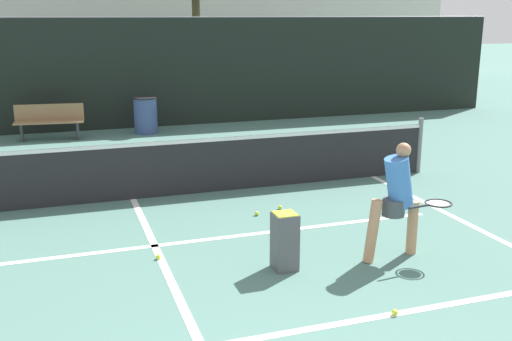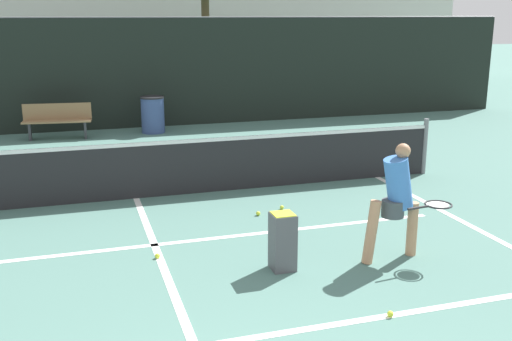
{
  "view_description": "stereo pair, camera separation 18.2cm",
  "coord_description": "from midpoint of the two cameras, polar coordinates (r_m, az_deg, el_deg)",
  "views": [
    {
      "loc": [
        -1.1,
        -2.55,
        2.99
      ],
      "look_at": [
        1.39,
        4.84,
        0.95
      ],
      "focal_mm": 42.0,
      "sensor_mm": 36.0,
      "label": 1
    },
    {
      "loc": [
        -0.93,
        -2.6,
        2.99
      ],
      "look_at": [
        1.39,
        4.84,
        0.95
      ],
      "focal_mm": 42.0,
      "sensor_mm": 36.0,
      "label": 2
    }
  ],
  "objects": [
    {
      "name": "court_service_line",
      "position": [
        8.15,
        -10.26,
        -7.07
      ],
      "size": [
        8.25,
        0.1,
        0.01
      ],
      "primitive_type": "cube",
      "color": "white",
      "rests_on": "ground"
    },
    {
      "name": "court_center_mark",
      "position": [
        7.94,
        -10.01,
        -7.66
      ],
      "size": [
        0.1,
        4.86,
        0.01
      ],
      "primitive_type": "cube",
      "color": "white",
      "rests_on": "ground"
    },
    {
      "name": "court_sideline_right",
      "position": [
        9.62,
        17.63,
        -4.14
      ],
      "size": [
        0.1,
        5.86,
        0.01
      ],
      "primitive_type": "cube",
      "color": "white",
      "rests_on": "ground"
    },
    {
      "name": "net",
      "position": [
        10.08,
        -12.28,
        0.09
      ],
      "size": [
        11.09,
        0.09,
        1.07
      ],
      "color": "slate",
      "rests_on": "ground"
    },
    {
      "name": "fence_back",
      "position": [
        16.38,
        -15.18,
        8.8
      ],
      "size": [
        24.0,
        0.06,
        2.93
      ],
      "color": "black",
      "rests_on": "ground"
    },
    {
      "name": "player_practicing",
      "position": [
        7.6,
        12.67,
        -2.45
      ],
      "size": [
        1.14,
        0.52,
        1.48
      ],
      "rotation": [
        0.0,
        0.0,
        0.11
      ],
      "color": "tan",
      "rests_on": "ground"
    },
    {
      "name": "tennis_ball_scattered_1",
      "position": [
        6.43,
        12.27,
        -13.07
      ],
      "size": [
        0.07,
        0.07,
        0.07
      ],
      "primitive_type": "sphere",
      "color": "#D1E033",
      "rests_on": "ground"
    },
    {
      "name": "tennis_ball_scattered_2",
      "position": [
        9.19,
        -0.49,
        -4.11
      ],
      "size": [
        0.07,
        0.07,
        0.07
      ],
      "primitive_type": "sphere",
      "color": "#D1E033",
      "rests_on": "ground"
    },
    {
      "name": "tennis_ball_scattered_6",
      "position": [
        7.72,
        -9.94,
        -8.1
      ],
      "size": [
        0.07,
        0.07,
        0.07
      ],
      "primitive_type": "sphere",
      "color": "#D1E033",
      "rests_on": "ground"
    },
    {
      "name": "tennis_ball_scattered_7",
      "position": [
        9.48,
        1.75,
        -3.51
      ],
      "size": [
        0.07,
        0.07,
        0.07
      ],
      "primitive_type": "sphere",
      "color": "#D1E033",
      "rests_on": "ground"
    },
    {
      "name": "ball_hopper",
      "position": [
        7.21,
        2.03,
        -6.62
      ],
      "size": [
        0.28,
        0.28,
        0.71
      ],
      "color": "#4C4C51",
      "rests_on": "ground"
    },
    {
      "name": "courtside_bench",
      "position": [
        15.55,
        -19.4,
        4.51
      ],
      "size": [
        1.67,
        0.56,
        0.86
      ],
      "rotation": [
        0.0,
        0.0,
        -0.11
      ],
      "color": "olive",
      "rests_on": "ground"
    },
    {
      "name": "trash_bin",
      "position": [
        15.75,
        -10.8,
        5.21
      ],
      "size": [
        0.62,
        0.62,
        0.94
      ],
      "color": "#384C7F",
      "rests_on": "ground"
    },
    {
      "name": "parked_car",
      "position": [
        19.83,
        -8.4,
        7.71
      ],
      "size": [
        1.7,
        4.11,
        1.52
      ],
      "color": "black",
      "rests_on": "ground"
    },
    {
      "name": "building_far",
      "position": [
        28.31,
        -17.17,
        14.93
      ],
      "size": [
        36.0,
        2.4,
        6.85
      ],
      "primitive_type": "cube",
      "color": "beige",
      "rests_on": "ground"
    }
  ]
}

